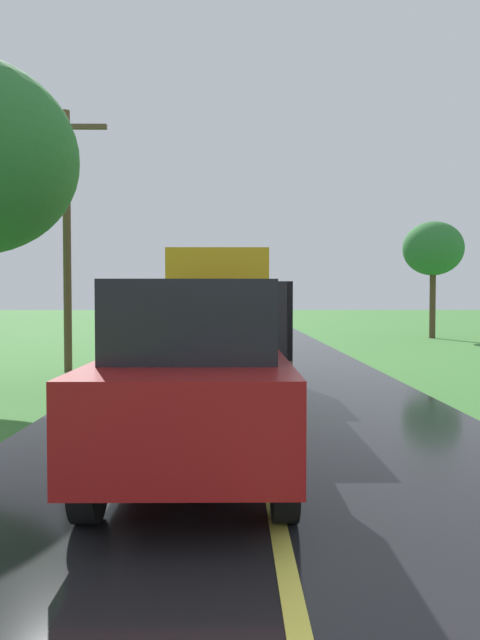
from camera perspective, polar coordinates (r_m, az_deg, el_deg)
banana_truck_near at (r=12.04m, az=-2.29°, el=0.30°), size 2.38×5.82×2.80m
utility_pole_roadside at (r=15.89m, az=-16.11°, el=8.18°), size 2.04×0.20×6.55m
roadside_tree_mid_right at (r=29.61m, az=17.86°, el=6.42°), size 2.79×2.79×5.45m
following_car at (r=5.96m, az=-4.17°, el=-5.37°), size 1.74×4.10×1.92m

